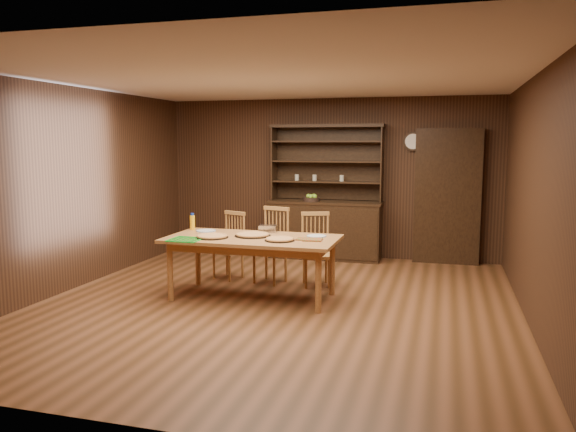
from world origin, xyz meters
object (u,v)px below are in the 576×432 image
(dining_table, at_px, (252,243))
(chair_left, at_px, (231,243))
(chair_center, at_px, (273,242))
(china_hutch, at_px, (325,222))
(chair_right, at_px, (316,247))
(juice_bottle, at_px, (192,222))

(dining_table, distance_m, chair_left, 1.11)
(dining_table, distance_m, chair_center, 0.85)
(china_hutch, bearing_deg, chair_center, -101.81)
(dining_table, bearing_deg, china_hutch, 82.07)
(dining_table, relative_size, chair_right, 2.13)
(china_hutch, relative_size, chair_left, 2.34)
(juice_bottle, bearing_deg, chair_center, 28.22)
(chair_right, bearing_deg, dining_table, -144.80)
(chair_left, relative_size, juice_bottle, 4.22)
(chair_right, xyz_separation_m, juice_bottle, (-1.54, -0.51, 0.34))
(china_hutch, relative_size, chair_right, 2.25)
(china_hutch, height_order, chair_right, china_hutch)
(chair_center, xyz_separation_m, juice_bottle, (-0.94, -0.51, 0.31))
(china_hutch, xyz_separation_m, chair_left, (-0.99, -1.67, -0.11))
(china_hutch, xyz_separation_m, juice_bottle, (-1.30, -2.23, 0.26))
(chair_right, bearing_deg, juice_bottle, 178.67)
(china_hutch, height_order, chair_left, china_hutch)
(china_hutch, distance_m, chair_left, 1.94)
(chair_left, bearing_deg, chair_center, 15.10)
(dining_table, height_order, chair_center, chair_center)
(china_hutch, distance_m, chair_center, 1.76)
(dining_table, xyz_separation_m, chair_left, (-0.63, 0.90, -0.19))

